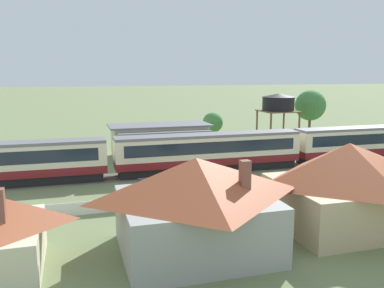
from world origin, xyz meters
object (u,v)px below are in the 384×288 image
Objects in this scene: water_tower at (278,103)px; yard_tree_1 at (310,105)px; passenger_train at (212,150)px; cottage_terracotta_roof_2 at (196,204)px; cottage_terracotta_roof_3 at (347,183)px; parked_car_orange at (153,186)px; station_building at (160,140)px; yard_tree_0 at (213,123)px.

yard_tree_1 is (7.07, 2.57, -0.68)m from water_tower.
cottage_terracotta_roof_2 reaches higher than passenger_train.
cottage_terracotta_roof_2 is 45.10m from yard_tree_1.
water_tower is at bearing 54.74° from cottage_terracotta_roof_2.
yard_tree_1 is at bearing 49.27° from cottage_terracotta_roof_2.
cottage_terracotta_roof_3 is 16.87m from parked_car_orange.
passenger_train is at bearing 101.77° from cottage_terracotta_roof_3.
station_building is 2.55× the size of yard_tree_0.
cottage_terracotta_roof_2 is at bearing -91.57° from parked_car_orange.
yard_tree_1 is at bearing 33.32° from parked_car_orange.
water_tower reaches higher than parked_car_orange.
station_building is 1.60× the size of yard_tree_1.
passenger_train is 12.54× the size of yard_tree_0.
cottage_terracotta_roof_2 is 11.59m from cottage_terracotta_roof_3.
yard_tree_1 is (16.59, 0.54, 2.13)m from yard_tree_0.
water_tower is at bearing -160.05° from yard_tree_1.
yard_tree_1 is (17.84, 33.01, 2.61)m from cottage_terracotta_roof_3.
parked_car_orange is at bearing -122.16° from yard_tree_0.
passenger_train is 19.40m from water_tower.
station_building is (-3.82, 9.76, -0.20)m from passenger_train.
water_tower reaches higher than cottage_terracotta_roof_3.
yard_tree_1 is (29.53, 21.12, 5.15)m from parked_car_orange.
cottage_terracotta_roof_2 is 2.04× the size of parked_car_orange.
yard_tree_1 is at bearing 34.18° from passenger_train.
cottage_terracotta_roof_2 reaches higher than yard_tree_0.
cottage_terracotta_roof_2 is 13.23m from parked_car_orange.
yard_tree_1 reaches higher than water_tower.
parked_car_orange is 0.58× the size of yard_tree_1.
yard_tree_0 is at bearing 70.34° from passenger_train.
yard_tree_1 is (29.38, 34.12, 2.68)m from cottage_terracotta_roof_2.
passenger_train is 15.10m from yard_tree_0.
water_tower is 29.71m from parked_car_orange.
cottage_terracotta_roof_2 is at bearing -111.69° from passenger_train.
yard_tree_1 reaches higher than station_building.
water_tower is at bearing 70.53° from cottage_terracotta_roof_3.
parked_car_orange is (-11.69, 11.90, -2.54)m from cottage_terracotta_roof_3.
parked_car_orange is at bearing -140.85° from passenger_train.
station_building is 16.75m from parked_car_orange.
passenger_train is 26.39m from yard_tree_1.
passenger_train is at bearing -140.23° from water_tower.
cottage_terracotta_roof_2 is 0.94× the size of cottage_terracotta_roof_3.
station_building is 1.36× the size of cottage_terracotta_roof_2.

